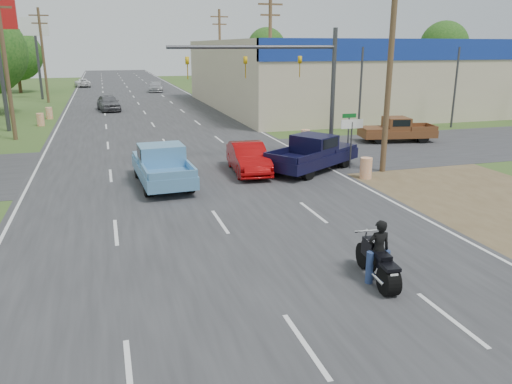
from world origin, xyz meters
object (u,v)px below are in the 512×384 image
object	(u,v)px
distant_car_silver	(156,87)
rider	(378,254)
navy_pickup	(314,153)
distant_car_white	(82,83)
blue_pickup	(162,164)
brown_pickup	(396,129)
motorcycle	(379,265)
distant_car_grey	(108,103)
red_convertible	(248,158)

from	to	relation	value
distant_car_silver	rider	bearing A→B (deg)	-83.10
navy_pickup	distant_car_white	world-z (taller)	navy_pickup
distant_car_silver	distant_car_white	bearing A→B (deg)	137.77
navy_pickup	distant_car_silver	xyz separation A→B (m)	(-2.85, 48.19, -0.22)
rider	navy_pickup	distance (m)	12.51
blue_pickup	navy_pickup	distance (m)	7.64
navy_pickup	distant_car_white	xyz separation A→B (m)	(-12.78, 59.87, -0.29)
distant_car_silver	blue_pickup	bearing A→B (deg)	-88.24
brown_pickup	motorcycle	bearing A→B (deg)	157.30
motorcycle	rider	distance (m)	0.30
blue_pickup	distant_car_silver	xyz separation A→B (m)	(4.79, 48.62, -0.23)
motorcycle	rider	size ratio (longest dim) A/B	1.44
distant_car_grey	distant_car_white	bearing A→B (deg)	88.17
rider	brown_pickup	xyz separation A→B (m)	(11.60, 17.78, -0.02)
red_convertible	distant_car_grey	world-z (taller)	distant_car_grey
rider	distant_car_silver	size ratio (longest dim) A/B	0.35
navy_pickup	distant_car_grey	world-z (taller)	navy_pickup
red_convertible	blue_pickup	world-z (taller)	blue_pickup
brown_pickup	distant_car_grey	size ratio (longest dim) A/B	1.11
motorcycle	red_convertible	bearing A→B (deg)	95.10
blue_pickup	distant_car_silver	world-z (taller)	blue_pickup
navy_pickup	distant_car_silver	world-z (taller)	navy_pickup
distant_car_silver	navy_pickup	bearing A→B (deg)	-79.24
rider	distant_car_grey	distance (m)	40.66
motorcycle	brown_pickup	xyz separation A→B (m)	(11.61, 17.85, 0.27)
red_convertible	brown_pickup	bearing A→B (deg)	29.35
distant_car_silver	distant_car_grey	bearing A→B (deg)	-100.90
motorcycle	navy_pickup	world-z (taller)	navy_pickup
motorcycle	rider	world-z (taller)	rider
blue_pickup	distant_car_silver	size ratio (longest dim) A/B	1.18
rider	brown_pickup	bearing A→B (deg)	-117.80
navy_pickup	distant_car_silver	bearing A→B (deg)	150.96
rider	distant_car_silver	xyz separation A→B (m)	(0.50, 60.25, -0.14)
distant_car_grey	distant_car_white	size ratio (longest dim) A/B	1.02
motorcycle	blue_pickup	world-z (taller)	blue_pickup
motorcycle	blue_pickup	distance (m)	12.46
red_convertible	blue_pickup	bearing A→B (deg)	-163.95
navy_pickup	brown_pickup	distance (m)	10.04
red_convertible	motorcycle	xyz separation A→B (m)	(-0.05, -12.56, -0.20)
distant_car_grey	brown_pickup	bearing A→B (deg)	-59.45
red_convertible	motorcycle	world-z (taller)	red_convertible
navy_pickup	motorcycle	bearing A→B (deg)	-47.90
rider	navy_pickup	bearing A→B (deg)	-100.22
motorcycle	distant_car_silver	world-z (taller)	distant_car_silver
blue_pickup	distant_car_silver	distance (m)	48.86
blue_pickup	distant_car_white	bearing A→B (deg)	92.11
blue_pickup	brown_pickup	world-z (taller)	blue_pickup
blue_pickup	distant_car_white	xyz separation A→B (m)	(-5.15, 60.30, -0.30)
distant_car_grey	rider	bearing A→B (deg)	-89.13
motorcycle	navy_pickup	bearing A→B (deg)	79.84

